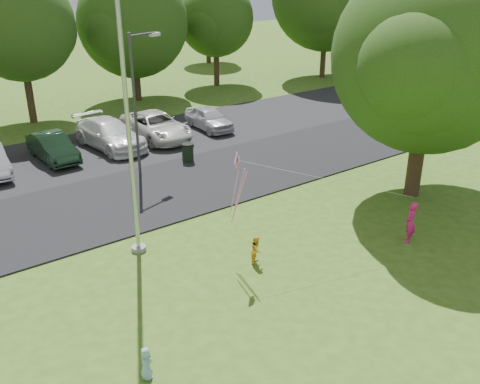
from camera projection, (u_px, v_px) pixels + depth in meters
ground at (318, 283)px, 16.25m from camera, size 120.00×120.00×0.00m
park_road at (171, 188)px, 22.89m from camera, size 60.00×6.00×0.06m
parking_strip at (109, 148)px, 27.69m from camera, size 42.00×7.00×0.06m
flagpole at (129, 132)px, 16.38m from camera, size 0.50×0.50×10.00m
street_lamp at (138, 92)px, 23.04m from camera, size 1.72×0.69×6.29m
trash_can at (188, 153)px, 25.72m from camera, size 0.59×0.59×0.93m
big_tree at (430, 60)px, 20.02m from camera, size 8.32×7.43×9.41m
tree_row at (65, 18)px, 32.72m from camera, size 64.35×11.94×10.88m
horizon_trees at (56, 25)px, 41.75m from camera, size 77.46×7.20×7.02m
parked_cars at (117, 134)px, 27.61m from camera, size 13.55×5.14×1.44m
woman at (411, 222)px, 18.33m from camera, size 0.65×0.60×1.48m
child_yellow at (257, 250)px, 17.13m from camera, size 0.59×0.56×0.95m
child_blue at (146, 363)px, 12.39m from camera, size 0.28×0.42×0.85m
kite at (243, 175)px, 16.29m from camera, size 5.78×2.74×2.43m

